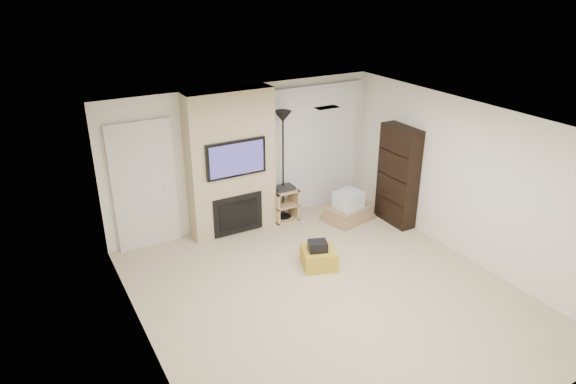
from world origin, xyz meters
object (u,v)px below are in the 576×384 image
box_stack (348,209)px  av_stand (284,202)px  floor_lamp (283,135)px  bookshelf (398,176)px  ottoman (319,258)px

box_stack → av_stand: bearing=150.0°
floor_lamp → av_stand: size_ratio=3.08×
bookshelf → floor_lamp: bearing=146.6°
floor_lamp → box_stack: floor_lamp is taller
floor_lamp → bookshelf: 2.17m
ottoman → box_stack: (1.35, 1.11, 0.06)m
box_stack → bookshelf: size_ratio=0.52×
ottoman → av_stand: size_ratio=0.76×
floor_lamp → av_stand: bearing=-100.3°
floor_lamp → ottoman: bearing=-100.9°
floor_lamp → box_stack: size_ratio=2.16×
floor_lamp → av_stand: (-0.01, -0.06, -1.26)m
ottoman → floor_lamp: floor_lamp is taller
ottoman → floor_lamp: bearing=79.1°
ottoman → av_stand: bearing=79.0°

